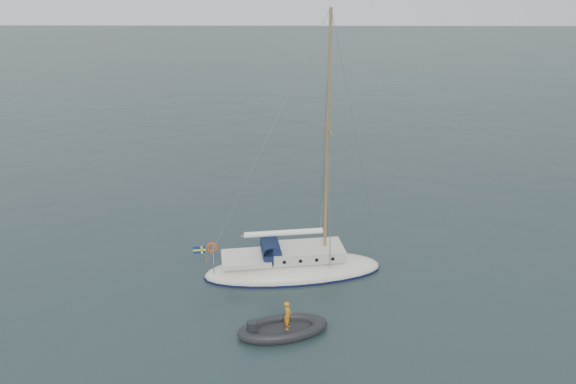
{
  "coord_description": "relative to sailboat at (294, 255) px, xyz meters",
  "views": [
    {
      "loc": [
        -2.58,
        -23.61,
        13.36
      ],
      "look_at": [
        -2.98,
        0.0,
        4.32
      ],
      "focal_mm": 35.0,
      "sensor_mm": 36.0,
      "label": 1
    }
  ],
  "objects": [
    {
      "name": "ground",
      "position": [
        2.72,
        -0.31,
        -0.97
      ],
      "size": [
        300.0,
        300.0,
        0.0
      ],
      "primitive_type": "plane",
      "color": "black",
      "rests_on": "ground"
    },
    {
      "name": "sailboat",
      "position": [
        0.0,
        0.0,
        0.0
      ],
      "size": [
        8.99,
        2.7,
        12.8
      ],
      "rotation": [
        0.0,
        0.0,
        0.16
      ],
      "color": "white",
      "rests_on": "ground"
    },
    {
      "name": "dinghy",
      "position": [
        -0.35,
        0.3,
        -0.78
      ],
      "size": [
        3.04,
        1.37,
        0.44
      ],
      "rotation": [
        0.0,
        0.0,
        0.08
      ],
      "color": "#4D4D51",
      "rests_on": "ground"
    },
    {
      "name": "rib",
      "position": [
        -0.4,
        -4.89,
        -0.75
      ],
      "size": [
        3.72,
        1.69,
        1.42
      ],
      "rotation": [
        0.0,
        0.0,
        0.27
      ],
      "color": "black",
      "rests_on": "ground"
    }
  ]
}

